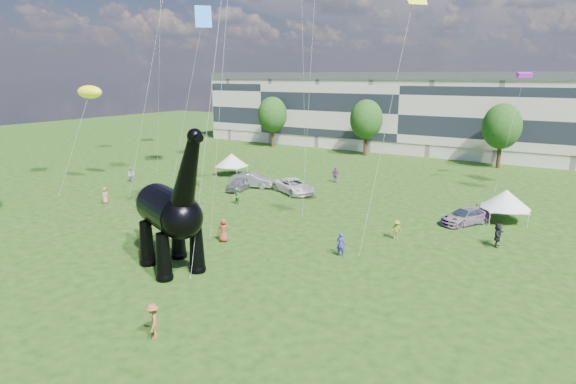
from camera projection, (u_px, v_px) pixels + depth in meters
The scene contains 14 objects.
ground at pixel (189, 300), 27.81m from camera, with size 220.00×220.00×0.00m, color #16330C.
terrace_row at pixel (409, 115), 81.45m from camera, with size 78.00×11.00×12.00m, color beige.
tree_far_left at pixel (272, 112), 85.41m from camera, with size 5.20×5.20×9.44m.
tree_mid_left at pixel (366, 116), 76.07m from camera, with size 5.20×5.20×9.44m.
tree_mid_right at pixel (502, 123), 65.68m from camera, with size 5.20×5.20×9.44m.
dinosaur_sculpture at pixel (166, 211), 31.93m from camera, with size 12.14×6.46×10.18m.
car_silver at pixel (239, 184), 54.04m from camera, with size 1.67×4.15×1.41m, color #B8B7BC.
car_grey at pixel (252, 180), 55.40m from camera, with size 1.76×5.06×1.67m, color gray.
car_white at pixel (294, 186), 52.66m from camera, with size 2.64×5.73×1.59m, color white.
car_dark at pixel (465, 216), 41.76m from camera, with size 1.95×4.80×1.39m, color #595960.
gazebo_near at pixel (506, 199), 42.17m from camera, with size 5.42×5.42×2.91m.
gazebo_left at pixel (232, 160), 61.86m from camera, with size 4.74×4.74×2.83m.
visitors at pixel (287, 216), 41.24m from camera, with size 48.17×37.96×1.87m.
kites at pixel (177, 35), 49.04m from camera, with size 57.93×48.59×29.15m.
Camera 1 is at (18.51, -18.51, 12.66)m, focal length 30.00 mm.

